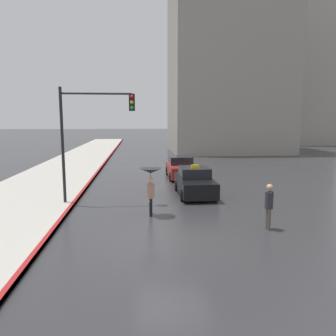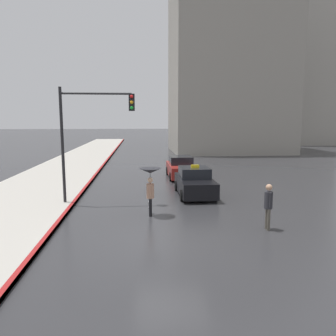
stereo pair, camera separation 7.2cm
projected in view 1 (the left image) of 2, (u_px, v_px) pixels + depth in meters
name	position (u px, v px, depth m)	size (l,w,h in m)	color
ground_plane	(172.00, 242.00, 11.17)	(300.00, 300.00, 0.00)	#2D2D30
taxi	(195.00, 183.00, 18.05)	(1.91, 4.05, 1.70)	black
sedan_red	(181.00, 168.00, 23.71)	(1.91, 4.33, 1.53)	maroon
pedestrian_with_umbrella	(151.00, 179.00, 14.00)	(0.95, 0.95, 2.08)	black
pedestrian_man	(269.00, 203.00, 12.29)	(0.33, 0.46, 1.76)	#4C473D
traffic_light	(91.00, 124.00, 15.52)	(3.52, 0.38, 5.66)	black
building_tower_near	(228.00, 66.00, 42.35)	(14.52, 12.26, 22.27)	gray
building_tower_far	(298.00, 66.00, 55.71)	(10.24, 9.19, 26.65)	#A39E93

